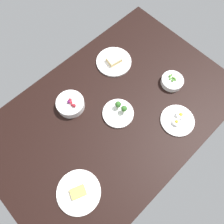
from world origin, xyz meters
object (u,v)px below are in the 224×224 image
at_px(bowl_peas, 172,81).
at_px(plate_cheese, 79,192).
at_px(plate_broccoli, 118,112).
at_px(plate_eggs, 178,120).
at_px(plate_sandwich, 114,61).
at_px(bowl_berries, 70,104).

bearing_deg(bowl_peas, plate_cheese, 6.22).
xyz_separation_m(bowl_peas, plate_broccoli, (0.38, -0.08, -0.01)).
distance_m(plate_cheese, plate_broccoli, 0.48).
height_order(plate_eggs, plate_cheese, plate_eggs).
bearing_deg(bowl_peas, plate_eggs, 47.91).
bearing_deg(plate_sandwich, bowl_berries, 6.94).
relative_size(bowl_peas, plate_eggs, 0.70).
distance_m(bowl_peas, plate_eggs, 0.25).
height_order(bowl_peas, plate_broccoli, plate_broccoli).
relative_size(plate_sandwich, bowl_berries, 1.38).
distance_m(plate_cheese, bowl_berries, 0.48).
height_order(plate_cheese, plate_broccoli, plate_broccoli).
relative_size(bowl_peas, plate_broccoli, 0.75).
height_order(plate_eggs, plate_sandwich, plate_eggs).
xyz_separation_m(plate_eggs, plate_sandwich, (-0.02, -0.54, 0.00)).
bearing_deg(bowl_berries, plate_broccoli, 126.72).
relative_size(plate_sandwich, plate_broccoli, 1.24).
height_order(plate_sandwich, bowl_berries, bowl_berries).
height_order(plate_eggs, bowl_berries, bowl_berries).
distance_m(plate_sandwich, plate_cheese, 0.80).
relative_size(plate_sandwich, plate_cheese, 1.00).
height_order(bowl_berries, plate_broccoli, plate_broccoli).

